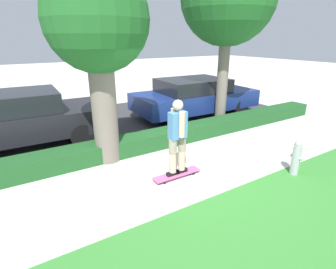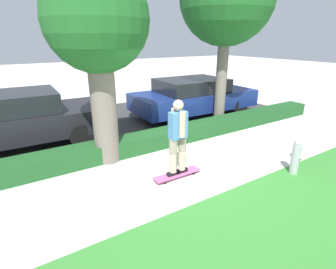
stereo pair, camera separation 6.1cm
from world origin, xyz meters
The scene contains 9 objects.
ground_plane centered at (0.00, 0.00, 0.00)m, with size 60.00×60.00×0.00m, color beige.
street_asphalt centered at (0.00, 4.20, 0.00)m, with size 12.68×5.00×0.01m.
hedge_row centered at (0.00, 1.60, 0.20)m, with size 12.68×0.60×0.41m.
skateboard centered at (-0.32, -0.06, 0.07)m, with size 1.05×0.24×0.08m.
skater_person centered at (-0.32, -0.06, 0.90)m, with size 0.48×0.40×1.54m.
tree_near centered at (-1.23, 1.49, 2.92)m, with size 2.11×2.11×4.11m.
parked_car_front centered at (-2.87, 3.51, 0.75)m, with size 4.31×1.97×1.44m.
parked_car_middle centered at (2.75, 3.43, 0.72)m, with size 4.53×2.10×1.36m.
fire_hydrant centered at (1.85, -1.24, 0.38)m, with size 0.17×0.27×0.76m.
Camera 2 is at (-3.04, -3.99, 2.70)m, focal length 28.00 mm.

